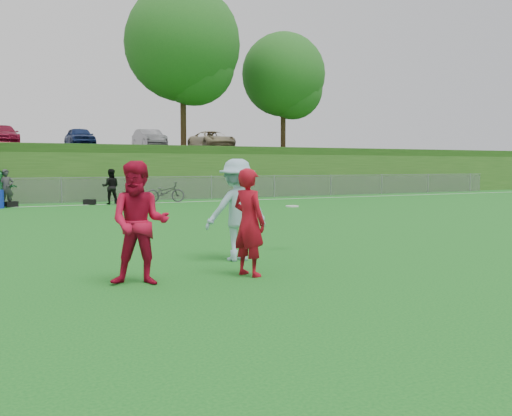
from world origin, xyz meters
TOP-DOWN VIEW (x-y plane):
  - ground at (0.00, 0.00)m, footprint 120.00×120.00m
  - sideline_far at (0.00, 18.00)m, footprint 60.00×0.10m
  - fence at (0.00, 20.00)m, footprint 58.00×0.06m
  - berm at (0.00, 31.00)m, footprint 120.00×18.00m
  - parking_lot at (0.00, 33.00)m, footprint 120.00×12.00m
  - tree_green_near at (8.16, 24.42)m, footprint 7.14×7.14m
  - tree_green_far at (16.16, 25.92)m, footprint 5.88×5.88m
  - car_row at (-1.17, 32.00)m, footprint 32.04×5.18m
  - spectator_row at (-2.60, 18.00)m, footprint 8.41×0.98m
  - gear_bags at (1.20, 18.10)m, footprint 6.81×0.57m
  - player_red_left at (0.05, -0.90)m, footprint 0.62×0.77m
  - player_red_center at (-1.78, -0.79)m, footprint 1.15×1.05m
  - player_blue at (0.54, 0.61)m, footprint 1.28×0.74m
  - frisbee at (2.14, 1.22)m, footprint 0.28×0.28m
  - bicycle at (4.75, 18.21)m, footprint 2.01×0.87m

SIDE VIEW (x-z plane):
  - ground at x=0.00m, z-range 0.00..0.00m
  - sideline_far at x=0.00m, z-range 0.00..0.01m
  - gear_bags at x=1.20m, z-range 0.00..0.26m
  - bicycle at x=4.75m, z-range 0.00..1.03m
  - fence at x=0.00m, z-range 0.00..1.30m
  - spectator_row at x=-2.60m, z-range 0.00..1.69m
  - player_red_left at x=0.05m, z-range 0.00..1.81m
  - player_red_center at x=-1.78m, z-range 0.00..1.93m
  - frisbee at x=2.14m, z-range 0.96..0.98m
  - player_blue at x=0.54m, z-range 0.00..1.98m
  - berm at x=0.00m, z-range 0.00..3.00m
  - parking_lot at x=0.00m, z-range 3.00..3.10m
  - car_row at x=-1.17m, z-range 3.10..4.54m
  - tree_green_far at x=16.16m, z-range 3.87..12.06m
  - tree_green_near at x=8.16m, z-range 4.06..14.00m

